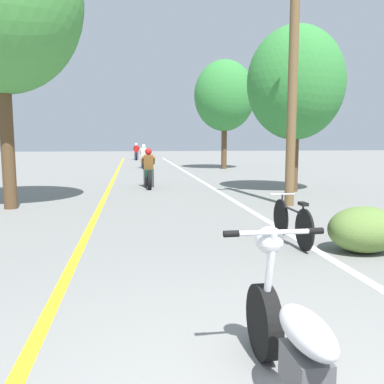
# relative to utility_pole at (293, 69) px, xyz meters

# --- Properties ---
(lane_stripe_center) EXTENTS (0.14, 48.00, 0.01)m
(lane_stripe_center) POSITION_rel_utility_pole_xyz_m (-4.86, 4.15, -3.45)
(lane_stripe_center) COLOR yellow
(lane_stripe_center) RESTS_ON ground
(lane_stripe_edge) EXTENTS (0.14, 48.00, 0.01)m
(lane_stripe_edge) POSITION_rel_utility_pole_xyz_m (-1.23, 4.15, -3.45)
(lane_stripe_edge) COLOR white
(lane_stripe_edge) RESTS_ON ground
(utility_pole) EXTENTS (1.10, 0.24, 6.73)m
(utility_pole) POSITION_rel_utility_pole_xyz_m (0.00, 0.00, 0.00)
(utility_pole) COLOR brown
(utility_pole) RESTS_ON ground
(roadside_tree_right_near) EXTENTS (3.15, 2.83, 5.32)m
(roadside_tree_right_near) POSITION_rel_utility_pole_xyz_m (1.22, 2.76, 0.03)
(roadside_tree_right_near) COLOR #513A23
(roadside_tree_right_near) RESTS_ON ground
(roadside_tree_right_far) EXTENTS (3.53, 3.18, 6.26)m
(roadside_tree_right_far) POSITION_rel_utility_pole_xyz_m (1.31, 13.48, 0.76)
(roadside_tree_right_far) COLOR #513A23
(roadside_tree_right_far) RESTS_ON ground
(roadside_bush) EXTENTS (1.10, 0.88, 0.70)m
(roadside_bush) POSITION_rel_utility_pole_xyz_m (-0.57, -4.41, -3.11)
(roadside_bush) COLOR #5B7A38
(roadside_bush) RESTS_ON ground
(motorcycle_foreground) EXTENTS (0.74, 2.13, 1.07)m
(motorcycle_foreground) POSITION_rel_utility_pole_xyz_m (-3.02, -7.79, -3.04)
(motorcycle_foreground) COLOR black
(motorcycle_foreground) RESTS_ON ground
(motorcycle_rider_lead) EXTENTS (0.50, 2.07, 1.40)m
(motorcycle_rider_lead) POSITION_rel_utility_pole_xyz_m (-3.46, 4.64, -2.92)
(motorcycle_rider_lead) COLOR black
(motorcycle_rider_lead) RESTS_ON ground
(motorcycle_rider_mid) EXTENTS (0.50, 2.05, 1.44)m
(motorcycle_rider_mid) POSITION_rel_utility_pole_xyz_m (-3.35, 14.69, -2.92)
(motorcycle_rider_mid) COLOR black
(motorcycle_rider_mid) RESTS_ON ground
(motorcycle_rider_far) EXTENTS (0.50, 2.02, 1.43)m
(motorcycle_rider_far) POSITION_rel_utility_pole_xyz_m (-3.70, 25.05, -2.91)
(motorcycle_rider_far) COLOR black
(motorcycle_rider_far) RESTS_ON ground
(bicycle_parked) EXTENTS (0.44, 1.67, 0.76)m
(bicycle_parked) POSITION_rel_utility_pole_xyz_m (-1.42, -3.70, -3.10)
(bicycle_parked) COLOR black
(bicycle_parked) RESTS_ON ground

